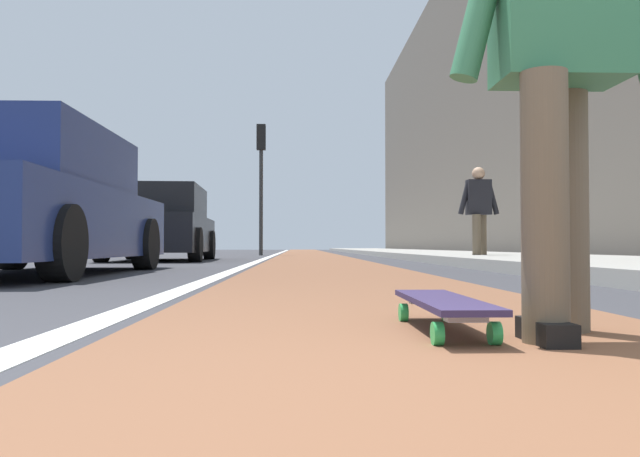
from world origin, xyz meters
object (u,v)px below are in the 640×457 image
object	(u,v)px
skateboard	(443,304)
traffic_light	(261,165)
skater_person	(558,46)
parked_car_near	(31,205)
parked_car_mid	(161,225)
pedestrian_distant	(479,208)

from	to	relation	value
skateboard	traffic_light	distance (m)	18.28
skater_person	traffic_light	size ratio (longest dim) A/B	0.40
parked_car_near	traffic_light	distance (m)	13.81
skateboard	parked_car_mid	bearing A→B (deg)	16.75
traffic_light	skater_person	bearing A→B (deg)	-173.70
parked_car_mid	pedestrian_distant	world-z (taller)	pedestrian_distant
parked_car_mid	traffic_light	distance (m)	7.67
parked_car_near	parked_car_mid	bearing A→B (deg)	0.34
skateboard	parked_car_near	xyz separation A→B (m)	(4.44, 3.21, 0.61)
skater_person	parked_car_mid	distance (m)	11.53
parked_car_near	pedestrian_distant	bearing A→B (deg)	-51.98
parked_car_mid	pedestrian_distant	xyz separation A→B (m)	(-1.74, -5.95, 0.26)
parked_car_near	pedestrian_distant	distance (m)	7.52
parked_car_near	pedestrian_distant	size ratio (longest dim) A/B	2.66
skater_person	parked_car_mid	world-z (taller)	skater_person
skateboard	parked_car_near	size ratio (longest dim) A/B	0.19
skater_person	pedestrian_distant	bearing A→B (deg)	-14.34
parked_car_near	parked_car_mid	xyz separation A→B (m)	(6.36, 0.04, -0.00)
skateboard	pedestrian_distant	world-z (taller)	pedestrian_distant
parked_car_near	traffic_light	bearing A→B (deg)	-6.55
traffic_light	pedestrian_distant	xyz separation A→B (m)	(-8.92, -4.36, -1.88)
traffic_light	pedestrian_distant	world-z (taller)	traffic_light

